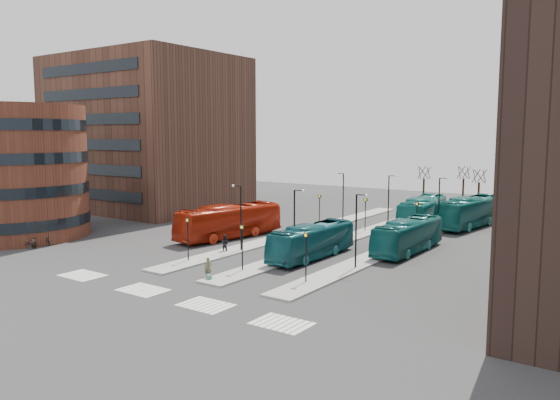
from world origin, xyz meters
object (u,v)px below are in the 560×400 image
Objects in this scene: teal_bus_a at (312,241)px; commuter_c at (289,261)px; traveller at (208,268)px; commuter_b at (286,251)px; bicycle_far at (46,241)px; bicycle_mid at (32,242)px; suitcase at (209,278)px; red_bus at (229,221)px; teal_bus_b at (423,212)px; bicycle_near at (27,244)px; teal_bus_c at (408,236)px; teal_bus_d at (470,212)px; commuter_a at (225,243)px.

teal_bus_a is 6.66× the size of commuter_c.
traveller is 8.01m from commuter_b.
traveller is 0.91× the size of bicycle_far.
bicycle_far is (-21.65, -0.03, -0.34)m from traveller.
bicycle_mid is at bearing -42.64° from commuter_c.
commuter_c is (3.23, 5.93, 0.58)m from suitcase.
red_bus is 23.48m from teal_bus_b.
bicycle_mid reaches higher than bicycle_far.
bicycle_far is at bearing -7.25° from bicycle_near.
commuter_b is at bearing -125.01° from teal_bus_c.
teal_bus_b is 7.87× the size of traveller.
bicycle_mid is at bearing -135.33° from teal_bus_b.
red_bus is 12.54m from commuter_b.
commuter_b reaches higher than suitcase.
teal_bus_d is at bearing 25.17° from teal_bus_b.
teal_bus_d is 31.03m from commuter_a.
commuter_a is at bearing -66.88° from bicycle_near.
suitcase is 22.28m from bicycle_near.
bicycle_mid is at bearing 162.95° from traveller.
bicycle_far is at bearing -123.93° from red_bus.
commuter_c is (-1.17, -26.75, -0.96)m from teal_bus_b.
suitcase is 11.35m from teal_bus_a.
suitcase is 0.04× the size of teal_bus_c.
traveller is 0.90× the size of bicycle_mid.
bicycle_mid is (-30.61, -19.17, -1.02)m from teal_bus_c.
suitcase is 0.98m from traveller.
bicycle_mid is 1.01× the size of bicycle_far.
teal_bus_b is at bearing 60.18° from traveller.
commuter_b is (-7.77, -27.30, -0.88)m from teal_bus_d.
red_bus reaches higher than commuter_a.
teal_bus_a is at bearing -58.66° from bicycle_far.
commuter_c reaches higher than traveller.
bicycle_mid is (-12.40, -14.95, -1.24)m from red_bus.
bicycle_mid reaches higher than suitcase.
commuter_a is at bearing -44.58° from red_bus.
commuter_a is (-14.67, -27.32, -0.97)m from teal_bus_d.
teal_bus_d is at bearing 53.57° from traveller.
traveller is (-4.98, -32.13, -0.97)m from teal_bus_b.
traveller is 0.96× the size of commuter_a.
bicycle_near is (-12.40, -15.45, -1.32)m from red_bus.
bicycle_far reaches higher than suitcase.
teal_bus_a is (12.11, -2.95, -0.26)m from red_bus.
red_bus reaches higher than teal_bus_a.
commuter_b is at bearing -74.70° from bicycle_near.
teal_bus_b reaches higher than bicycle_mid.
red_bus is 1.14× the size of teal_bus_c.
commuter_b reaches higher than bicycle_mid.
suitcase is at bearing -104.62° from teal_bus_b.
suitcase is at bearing 110.94° from commuter_a.
traveller reaches higher than bicycle_mid.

